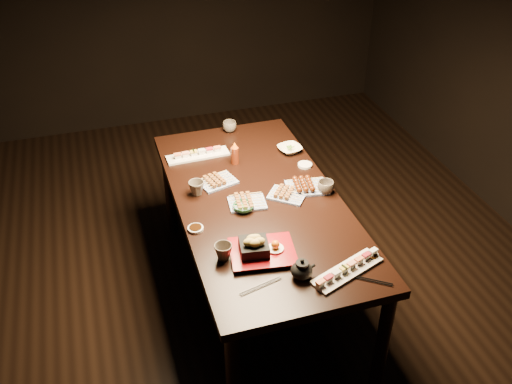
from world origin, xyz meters
TOP-DOWN VIEW (x-y plane):
  - ground at (0.00, 0.00)m, footprint 5.00×5.00m
  - dining_table at (-0.02, -0.11)m, footprint 0.94×1.82m
  - sushi_platter_near at (0.20, -0.80)m, footprint 0.40×0.24m
  - sushi_platter_far at (-0.24, 0.46)m, footprint 0.40×0.13m
  - yakitori_plate_center at (-0.09, -0.13)m, footprint 0.22×0.17m
  - yakitori_plate_right at (0.15, -0.12)m, footprint 0.25×0.24m
  - yakitori_plate_left at (-0.20, 0.13)m, footprint 0.24×0.20m
  - tsukune_plate at (0.28, -0.08)m, footprint 0.26×0.20m
  - edamame_bowl_green at (-0.13, -0.17)m, footprint 0.15×0.15m
  - edamame_bowl_cream at (0.33, 0.35)m, footprint 0.17×0.17m
  - tempura_tray at (-0.14, -0.56)m, footprint 0.35×0.30m
  - teacup_near_left at (-0.33, -0.53)m, footprint 0.11×0.11m
  - teacup_mid_right at (0.37, -0.15)m, footprint 0.11×0.11m
  - teacup_far_left at (-0.34, 0.05)m, footprint 0.11×0.11m
  - teacup_far_right at (0.04, 0.72)m, footprint 0.12×0.12m
  - teapot at (-0.02, -0.77)m, footprint 0.13×0.13m
  - condiment_bottle at (-0.04, 0.31)m, footprint 0.05×0.05m
  - sauce_dish_west at (-0.42, -0.27)m, footprint 0.10×0.10m
  - sauce_dish_east at (0.36, 0.15)m, footprint 0.10×0.10m
  - sauce_dish_se at (0.36, -0.74)m, footprint 0.10×0.10m
  - sauce_dish_nw at (-0.25, 0.46)m, footprint 0.09×0.09m
  - chopsticks_near at (-0.22, -0.77)m, footprint 0.22×0.07m
  - chopsticks_se at (0.27, -0.88)m, footprint 0.20×0.15m

SIDE VIEW (x-z plane):
  - ground at x=0.00m, z-range 0.00..0.00m
  - dining_table at x=-0.02m, z-range 0.00..0.75m
  - chopsticks_near at x=-0.22m, z-range 0.75..0.76m
  - chopsticks_se at x=0.27m, z-range 0.75..0.76m
  - sauce_dish_nw at x=-0.25m, z-range 0.75..0.76m
  - sauce_dish_se at x=0.36m, z-range 0.75..0.76m
  - sauce_dish_west at x=-0.42m, z-range 0.75..0.76m
  - sauce_dish_east at x=0.36m, z-range 0.75..0.77m
  - edamame_bowl_cream at x=0.33m, z-range 0.75..0.79m
  - edamame_bowl_green at x=-0.13m, z-range 0.75..0.79m
  - sushi_platter_near at x=0.20m, z-range 0.75..0.80m
  - sushi_platter_far at x=-0.24m, z-range 0.75..0.80m
  - yakitori_plate_right at x=0.15m, z-range 0.75..0.80m
  - yakitori_plate_center at x=-0.09m, z-range 0.75..0.80m
  - yakitori_plate_left at x=-0.20m, z-range 0.75..0.80m
  - tsukune_plate at x=0.28m, z-range 0.75..0.81m
  - teacup_far_right at x=0.04m, z-range 0.75..0.82m
  - teacup_mid_right at x=0.37m, z-range 0.75..0.82m
  - teacup_far_left at x=-0.34m, z-range 0.75..0.83m
  - teacup_near_left at x=-0.33m, z-range 0.75..0.83m
  - teapot at x=-0.02m, z-range 0.75..0.85m
  - tempura_tray at x=-0.14m, z-range 0.75..0.87m
  - condiment_bottle at x=-0.04m, z-range 0.75..0.90m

